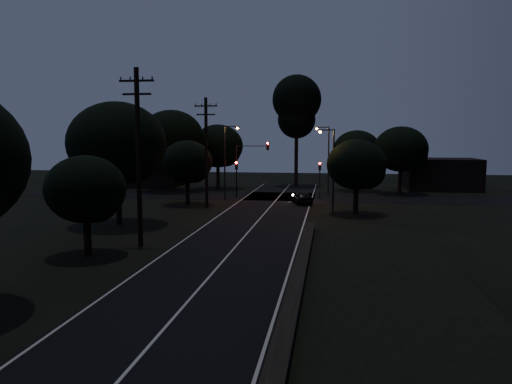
% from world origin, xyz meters
% --- Properties ---
extents(ground, '(160.00, 160.00, 0.00)m').
position_xyz_m(ground, '(0.00, 0.00, 0.00)').
color(ground, black).
extents(road_surface, '(60.00, 70.00, 0.03)m').
position_xyz_m(road_surface, '(0.00, 31.12, 0.01)').
color(road_surface, black).
rests_on(road_surface, ground).
extents(retaining_wall, '(6.93, 26.00, 1.60)m').
position_xyz_m(retaining_wall, '(7.74, 3.00, 0.62)').
color(retaining_wall, black).
rests_on(retaining_wall, ground).
extents(utility_pole_mid, '(2.20, 0.30, 11.00)m').
position_xyz_m(utility_pole_mid, '(-6.00, 15.00, 5.74)').
color(utility_pole_mid, black).
rests_on(utility_pole_mid, ground).
extents(utility_pole_far, '(2.20, 0.30, 10.50)m').
position_xyz_m(utility_pole_far, '(-6.00, 32.00, 5.48)').
color(utility_pole_far, black).
rests_on(utility_pole_far, ground).
extents(tree_left_b, '(4.55, 4.55, 5.78)m').
position_xyz_m(tree_left_b, '(-7.84, 11.91, 3.75)').
color(tree_left_b, black).
rests_on(tree_left_b, ground).
extents(tree_left_c, '(7.52, 7.52, 9.51)m').
position_xyz_m(tree_left_c, '(-10.23, 21.85, 6.15)').
color(tree_left_c, black).
rests_on(tree_left_c, ground).
extents(tree_left_d, '(5.09, 5.09, 6.46)m').
position_xyz_m(tree_left_d, '(-8.32, 33.90, 4.18)').
color(tree_left_d, black).
rests_on(tree_left_d, ground).
extents(tree_far_nw, '(6.66, 6.66, 8.44)m').
position_xyz_m(tree_far_nw, '(-8.76, 49.87, 5.46)').
color(tree_far_nw, black).
rests_on(tree_far_nw, ground).
extents(tree_far_w, '(7.97, 7.97, 10.16)m').
position_xyz_m(tree_far_w, '(-13.72, 45.84, 6.60)').
color(tree_far_w, black).
rests_on(tree_far_w, ground).
extents(tree_far_ne, '(6.04, 6.04, 7.64)m').
position_xyz_m(tree_far_ne, '(9.21, 49.88, 4.94)').
color(tree_far_ne, black).
rests_on(tree_far_ne, ground).
extents(tree_far_e, '(6.35, 6.35, 8.05)m').
position_xyz_m(tree_far_e, '(14.22, 46.87, 5.22)').
color(tree_far_e, black).
rests_on(tree_far_e, ground).
extents(tree_right_a, '(5.20, 5.20, 6.60)m').
position_xyz_m(tree_right_a, '(8.18, 29.90, 4.28)').
color(tree_right_a, black).
rests_on(tree_right_a, ground).
extents(tall_pine, '(6.72, 6.72, 15.28)m').
position_xyz_m(tall_pine, '(1.00, 55.00, 11.02)').
color(tall_pine, black).
rests_on(tall_pine, ground).
extents(building_left, '(10.00, 8.00, 4.40)m').
position_xyz_m(building_left, '(-20.00, 52.00, 2.20)').
color(building_left, black).
rests_on(building_left, ground).
extents(building_right, '(9.00, 7.00, 4.00)m').
position_xyz_m(building_right, '(20.00, 53.00, 2.00)').
color(building_right, black).
rests_on(building_right, ground).
extents(signal_left, '(0.28, 0.35, 4.10)m').
position_xyz_m(signal_left, '(-4.60, 39.99, 2.84)').
color(signal_left, black).
rests_on(signal_left, ground).
extents(signal_right, '(0.28, 0.35, 4.10)m').
position_xyz_m(signal_right, '(4.60, 39.99, 2.84)').
color(signal_right, black).
rests_on(signal_right, ground).
extents(signal_mast, '(3.70, 0.35, 6.25)m').
position_xyz_m(signal_mast, '(-2.91, 39.99, 4.34)').
color(signal_mast, black).
rests_on(signal_mast, ground).
extents(streetlight_a, '(1.66, 0.26, 8.00)m').
position_xyz_m(streetlight_a, '(-5.31, 38.00, 4.64)').
color(streetlight_a, black).
rests_on(streetlight_a, ground).
extents(streetlight_b, '(1.66, 0.26, 8.00)m').
position_xyz_m(streetlight_b, '(5.31, 44.00, 4.64)').
color(streetlight_b, black).
rests_on(streetlight_b, ground).
extents(streetlight_c, '(1.46, 0.26, 7.50)m').
position_xyz_m(streetlight_c, '(5.83, 30.00, 4.35)').
color(streetlight_c, black).
rests_on(streetlight_c, ground).
extents(car, '(2.58, 4.21, 1.34)m').
position_xyz_m(car, '(2.94, 36.18, 0.67)').
color(car, black).
rests_on(car, ground).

